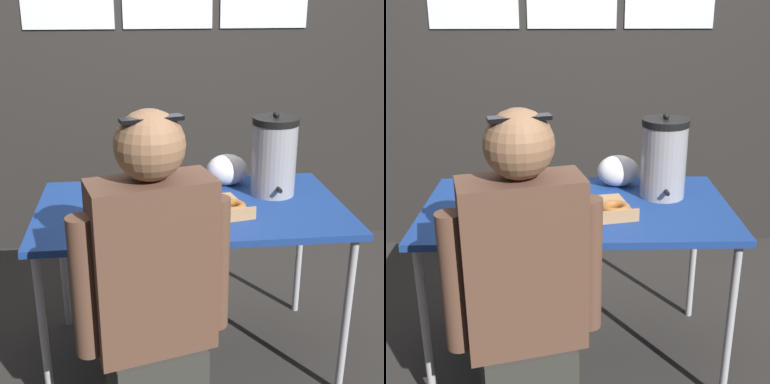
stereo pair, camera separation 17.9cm
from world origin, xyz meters
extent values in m
plane|color=#2D2B28|center=(0.00, 0.00, 0.00)|extent=(12.00, 12.00, 0.00)
cube|color=#282623|center=(0.00, 1.27, 1.22)|extent=(6.00, 0.10, 2.44)
cube|color=navy|center=(0.00, 0.00, 0.73)|extent=(1.27, 0.71, 0.03)
cylinder|color=#ADADB2|center=(-0.59, -0.31, 0.36)|extent=(0.03, 0.03, 0.72)
cylinder|color=#ADADB2|center=(0.59, -0.31, 0.36)|extent=(0.03, 0.03, 0.72)
cylinder|color=#ADADB2|center=(-0.59, 0.31, 0.36)|extent=(0.03, 0.03, 0.72)
cylinder|color=#ADADB2|center=(0.59, 0.31, 0.36)|extent=(0.03, 0.03, 0.72)
cube|color=tan|center=(0.02, -0.08, 0.75)|extent=(0.44, 0.35, 0.02)
cube|color=tan|center=(0.04, -0.20, 0.78)|extent=(0.39, 0.09, 0.04)
torus|color=#955825|center=(-0.10, -0.16, 0.78)|extent=(0.15, 0.15, 0.03)
torus|color=#995B28|center=(0.03, -0.13, 0.78)|extent=(0.13, 0.13, 0.03)
torus|color=#9E612E|center=(0.15, -0.11, 0.78)|extent=(0.13, 0.13, 0.03)
torus|color=#925522|center=(-0.12, -0.04, 0.78)|extent=(0.15, 0.15, 0.03)
torus|color=#9B5E2B|center=(0.00, -0.01, 0.78)|extent=(0.13, 0.13, 0.03)
cylinder|color=#939399|center=(0.37, 0.10, 0.90)|extent=(0.19, 0.19, 0.31)
cylinder|color=black|center=(0.37, 0.10, 1.07)|extent=(0.20, 0.20, 0.03)
sphere|color=black|center=(0.37, 0.10, 1.10)|extent=(0.03, 0.03, 0.03)
cylinder|color=black|center=(0.37, 0.00, 0.80)|extent=(0.02, 0.05, 0.02)
cube|color=black|center=(-0.33, -0.12, 0.75)|extent=(0.08, 0.16, 0.01)
cube|color=#2D333D|center=(-0.33, -0.12, 0.76)|extent=(0.07, 0.14, 0.00)
ellipsoid|color=white|center=(0.19, 0.24, 0.82)|extent=(0.19, 0.13, 0.14)
cube|color=brown|center=(-0.18, -0.56, 0.77)|extent=(0.41, 0.26, 0.58)
sphere|color=#8E6647|center=(-0.18, -0.56, 1.17)|extent=(0.21, 0.21, 0.21)
cube|color=black|center=(-0.17, -0.58, 1.25)|extent=(0.19, 0.09, 0.01)
cylinder|color=brown|center=(0.03, -0.50, 0.74)|extent=(0.08, 0.08, 0.46)
cylinder|color=brown|center=(-0.39, -0.61, 0.74)|extent=(0.08, 0.08, 0.46)
camera|label=1|loc=(-0.23, -2.04, 1.58)|focal=50.00mm
camera|label=2|loc=(-0.05, -2.06, 1.58)|focal=50.00mm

